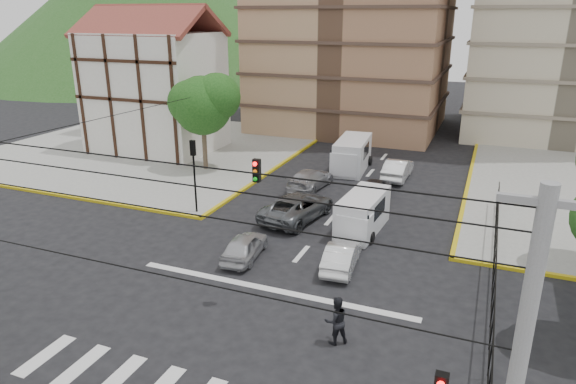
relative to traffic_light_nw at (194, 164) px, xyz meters
The scene contains 17 objects.
ground 11.46m from the traffic_light_nw, 45.00° to the right, with size 160.00×160.00×0.00m, color black.
sidewalk_nw 17.52m from the traffic_light_nw, 135.00° to the left, with size 26.00×26.00×0.15m, color gray.
stop_line 10.68m from the traffic_light_nw, 40.24° to the right, with size 13.00×0.40×0.01m, color silver.
tudor_building 16.70m from the traffic_light_nw, 132.55° to the left, with size 10.80×8.05×12.23m.
park_fence 17.40m from the traffic_light_nw, 11.11° to the right, with size 0.10×22.50×1.66m, color black, non-canonical shape.
tree_tudor 9.42m from the traffic_light_nw, 116.53° to the left, with size 5.39×4.40×7.43m.
traffic_light_nw is the anchor object (origin of this frame).
traffic_light_hanging 12.86m from the traffic_light_nw, 51.58° to the right, with size 18.00×9.12×0.92m.
van_right_lane 10.17m from the traffic_light_nw, ahead, with size 2.14×4.78×2.10m.
van_left_lane 13.90m from the traffic_light_nw, 62.94° to the left, with size 2.54×5.56×2.44m.
car_silver_front_left 7.25m from the traffic_light_nw, 38.38° to the right, with size 1.48×3.69×1.26m, color #B4B5B9.
car_white_front_right 10.94m from the traffic_light_nw, 18.85° to the right, with size 1.33×3.83×1.26m, color white.
car_grey_mid_left 6.56m from the traffic_light_nw, 14.25° to the left, with size 2.55×5.53×1.54m, color slate.
car_silver_rear_left 8.88m from the traffic_light_nw, 56.08° to the left, with size 1.88×4.63×1.34m, color #A8A8AD.
car_darkgrey_mid_right 11.80m from the traffic_light_nw, 36.11° to the left, with size 1.59×3.95×1.35m, color #262628.
car_white_rear_right 15.40m from the traffic_light_nw, 49.18° to the left, with size 1.56×4.48×1.48m, color white.
pedestrian_crosswalk 14.93m from the traffic_light_nw, 38.65° to the right, with size 0.91×0.71×1.86m, color black.
Camera 1 is at (8.09, -16.95, 11.46)m, focal length 32.00 mm.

